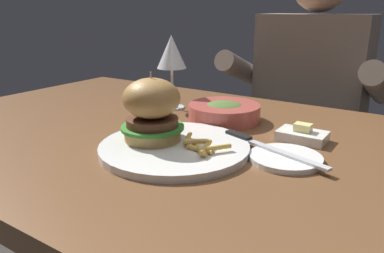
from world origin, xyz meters
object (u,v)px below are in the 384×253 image
at_px(wine_glass, 172,54).
at_px(butter_dish, 302,135).
at_px(burger_sandwich, 151,109).
at_px(diner_person, 306,134).
at_px(table_knife, 263,146).
at_px(main_plate, 174,147).
at_px(soup_bowl, 224,112).
at_px(bread_plate, 285,158).

height_order(wine_glass, butter_dish, wine_glass).
bearing_deg(burger_sandwich, diner_person, 83.92).
bearing_deg(table_knife, main_plate, -149.12).
bearing_deg(burger_sandwich, wine_glass, 118.49).
height_order(main_plate, soup_bowl, soup_bowl).
relative_size(main_plate, table_knife, 1.25).
height_order(wine_glass, bread_plate, wine_glass).
relative_size(burger_sandwich, butter_dish, 1.38).
relative_size(wine_glass, butter_dish, 2.02).
bearing_deg(bread_plate, wine_glass, 154.18).
relative_size(wine_glass, table_knife, 0.85).
distance_m(table_knife, butter_dish, 0.11).
bearing_deg(table_knife, wine_glass, 153.12).
distance_m(butter_dish, diner_person, 0.63).
bearing_deg(bread_plate, butter_dish, 94.40).
height_order(burger_sandwich, butter_dish, burger_sandwich).
xyz_separation_m(burger_sandwich, wine_glass, (-0.14, 0.26, 0.07)).
bearing_deg(wine_glass, bread_plate, -25.82).
bearing_deg(diner_person, bread_plate, -76.89).
xyz_separation_m(bread_plate, diner_person, (-0.16, 0.70, -0.18)).
distance_m(wine_glass, diner_person, 0.65).
relative_size(bread_plate, table_knife, 0.57).
bearing_deg(diner_person, butter_dish, -75.14).
distance_m(main_plate, butter_dish, 0.26).
bearing_deg(table_knife, diner_person, 99.46).
height_order(bread_plate, diner_person, diner_person).
bearing_deg(wine_glass, burger_sandwich, -61.51).
bearing_deg(bread_plate, soup_bowl, 143.19).
distance_m(burger_sandwich, bread_plate, 0.26).
relative_size(burger_sandwich, soup_bowl, 0.78).
bearing_deg(main_plate, burger_sandwich, -177.17).
relative_size(burger_sandwich, bread_plate, 1.03).
xyz_separation_m(burger_sandwich, diner_person, (0.08, 0.77, -0.25)).
xyz_separation_m(main_plate, diner_person, (0.03, 0.77, -0.18)).
xyz_separation_m(wine_glass, soup_bowl, (0.18, -0.03, -0.12)).
distance_m(wine_glass, soup_bowl, 0.22).
xyz_separation_m(bread_plate, butter_dish, (-0.01, 0.12, 0.01)).
distance_m(main_plate, diner_person, 0.79).
distance_m(burger_sandwich, table_knife, 0.22).
bearing_deg(table_knife, butter_dish, 69.19).
distance_m(bread_plate, table_knife, 0.05).
height_order(burger_sandwich, wine_glass, wine_glass).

